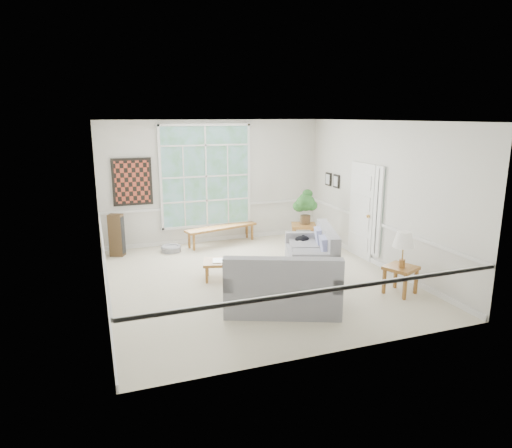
% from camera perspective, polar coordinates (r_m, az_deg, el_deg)
% --- Properties ---
extents(floor, '(5.50, 6.00, 0.01)m').
position_cam_1_polar(floor, '(8.91, -0.17, -6.95)').
color(floor, beige).
rests_on(floor, ground).
extents(ceiling, '(5.50, 6.00, 0.02)m').
position_cam_1_polar(ceiling, '(8.35, -0.18, 12.76)').
color(ceiling, white).
rests_on(ceiling, ground).
extents(wall_back, '(5.50, 0.02, 3.00)m').
position_cam_1_polar(wall_back, '(11.33, -5.31, 5.27)').
color(wall_back, silver).
rests_on(wall_back, ground).
extents(wall_front, '(5.50, 0.02, 3.00)m').
position_cam_1_polar(wall_front, '(5.84, 9.79, -2.64)').
color(wall_front, silver).
rests_on(wall_front, ground).
extents(wall_left, '(0.02, 6.00, 3.00)m').
position_cam_1_polar(wall_left, '(8.03, -19.01, 1.21)').
color(wall_left, silver).
rests_on(wall_left, ground).
extents(wall_right, '(0.02, 6.00, 3.00)m').
position_cam_1_polar(wall_right, '(9.76, 15.24, 3.54)').
color(wall_right, silver).
rests_on(wall_right, ground).
extents(window_back, '(2.30, 0.08, 2.40)m').
position_cam_1_polar(window_back, '(11.23, -6.27, 5.94)').
color(window_back, white).
rests_on(window_back, wall_back).
extents(entry_door, '(0.08, 0.90, 2.10)m').
position_cam_1_polar(entry_door, '(10.31, 13.01, 1.63)').
color(entry_door, white).
rests_on(entry_door, floor).
extents(door_sidelight, '(0.08, 0.26, 1.90)m').
position_cam_1_polar(door_sidelight, '(9.78, 15.02, 1.48)').
color(door_sidelight, white).
rests_on(door_sidelight, wall_right).
extents(wall_art, '(0.90, 0.06, 1.10)m').
position_cam_1_polar(wall_art, '(10.95, -15.21, 5.10)').
color(wall_art, '#5C271B').
rests_on(wall_art, wall_back).
extents(wall_frame_near, '(0.04, 0.26, 0.32)m').
position_cam_1_polar(wall_frame_near, '(11.19, 9.97, 5.28)').
color(wall_frame_near, black).
rests_on(wall_frame_near, wall_right).
extents(wall_frame_far, '(0.04, 0.26, 0.32)m').
position_cam_1_polar(wall_frame_far, '(11.54, 8.98, 5.56)').
color(wall_frame_far, black).
rests_on(wall_frame_far, wall_right).
extents(loveseat_right, '(1.39, 1.90, 0.92)m').
position_cam_1_polar(loveseat_right, '(9.20, 6.81, -3.32)').
color(loveseat_right, gray).
rests_on(loveseat_right, floor).
extents(loveseat_front, '(2.05, 1.57, 0.99)m').
position_cam_1_polar(loveseat_front, '(7.44, 3.33, -7.06)').
color(loveseat_front, gray).
rests_on(loveseat_front, floor).
extents(coffee_table, '(1.10, 0.78, 0.37)m').
position_cam_1_polar(coffee_table, '(8.89, -3.35, -5.72)').
color(coffee_table, '#925E27').
rests_on(coffee_table, floor).
extents(pewter_bowl, '(0.33, 0.33, 0.07)m').
position_cam_1_polar(pewter_bowl, '(8.78, -2.86, -4.47)').
color(pewter_bowl, gray).
rests_on(pewter_bowl, coffee_table).
extents(window_bench, '(1.89, 0.83, 0.43)m').
position_cam_1_polar(window_bench, '(11.28, -4.32, -1.41)').
color(window_bench, '#925E27').
rests_on(window_bench, floor).
extents(end_table, '(0.74, 0.74, 0.57)m').
position_cam_1_polar(end_table, '(10.98, 5.95, -1.49)').
color(end_table, '#925E27').
rests_on(end_table, floor).
extents(houseplant, '(0.58, 0.58, 0.84)m').
position_cam_1_polar(houseplant, '(10.88, 6.21, 2.16)').
color(houseplant, '#265923').
rests_on(houseplant, end_table).
extents(side_table, '(0.66, 0.66, 0.51)m').
position_cam_1_polar(side_table, '(8.53, 17.57, -6.69)').
color(side_table, '#925E27').
rests_on(side_table, floor).
extents(table_lamp, '(0.40, 0.40, 0.64)m').
position_cam_1_polar(table_lamp, '(8.31, 17.90, -3.07)').
color(table_lamp, silver).
rests_on(table_lamp, side_table).
extents(pet_bed, '(0.48, 0.48, 0.14)m').
position_cam_1_polar(pet_bed, '(10.84, -10.56, -3.03)').
color(pet_bed, gray).
rests_on(pet_bed, floor).
extents(floor_speaker, '(0.37, 0.34, 0.96)m').
position_cam_1_polar(floor_speaker, '(10.70, -17.03, -1.34)').
color(floor_speaker, '#432F1A').
rests_on(floor_speaker, floor).
extents(cat, '(0.34, 0.25, 0.15)m').
position_cam_1_polar(cat, '(9.74, 5.78, -1.83)').
color(cat, black).
rests_on(cat, loveseat_right).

